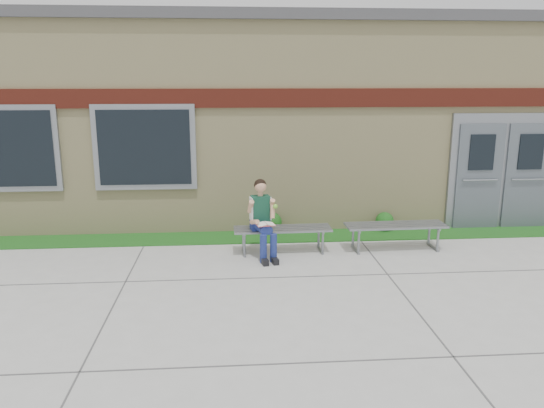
{
  "coord_description": "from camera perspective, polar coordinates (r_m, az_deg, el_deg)",
  "views": [
    {
      "loc": [
        -1.38,
        -7.07,
        2.98
      ],
      "look_at": [
        -0.71,
        1.7,
        0.87
      ],
      "focal_mm": 35.0,
      "sensor_mm": 36.0,
      "label": 1
    }
  ],
  "objects": [
    {
      "name": "ground",
      "position": [
        7.8,
        6.23,
        -9.06
      ],
      "size": [
        80.0,
        80.0,
        0.0
      ],
      "primitive_type": "plane",
      "color": "#9E9E99",
      "rests_on": "ground"
    },
    {
      "name": "bench_right",
      "position": [
        9.6,
        13.12,
        -2.74
      ],
      "size": [
        1.78,
        0.53,
        0.46
      ],
      "rotation": [
        0.0,
        0.0,
        0.02
      ],
      "color": "slate",
      "rests_on": "ground"
    },
    {
      "name": "girl",
      "position": [
        8.9,
        -1.01,
        -1.46
      ],
      "size": [
        0.51,
        0.82,
        1.32
      ],
      "rotation": [
        0.0,
        0.0,
        0.19
      ],
      "color": "navy",
      "rests_on": "ground"
    },
    {
      "name": "bench_left",
      "position": [
        9.21,
        1.14,
        -3.18
      ],
      "size": [
        1.7,
        0.51,
        0.44
      ],
      "rotation": [
        0.0,
        0.0,
        0.02
      ],
      "color": "slate",
      "rests_on": "ground"
    },
    {
      "name": "shrub_east",
      "position": [
        10.74,
        12.02,
        -1.82
      ],
      "size": [
        0.36,
        0.36,
        0.36
      ],
      "primitive_type": "sphere",
      "color": "#154813",
      "rests_on": "grass_strip"
    },
    {
      "name": "school_building",
      "position": [
        13.16,
        1.66,
        9.67
      ],
      "size": [
        16.2,
        6.22,
        4.2
      ],
      "color": "beige",
      "rests_on": "ground"
    },
    {
      "name": "shrub_mid",
      "position": [
        10.33,
        -0.06,
        -1.99
      ],
      "size": [
        0.41,
        0.41,
        0.41
      ],
      "primitive_type": "sphere",
      "color": "#154813",
      "rests_on": "grass_strip"
    },
    {
      "name": "grass_strip",
      "position": [
        10.21,
        3.58,
        -3.44
      ],
      "size": [
        16.0,
        0.8,
        0.02
      ],
      "primitive_type": "cube",
      "color": "#154813",
      "rests_on": "ground"
    }
  ]
}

